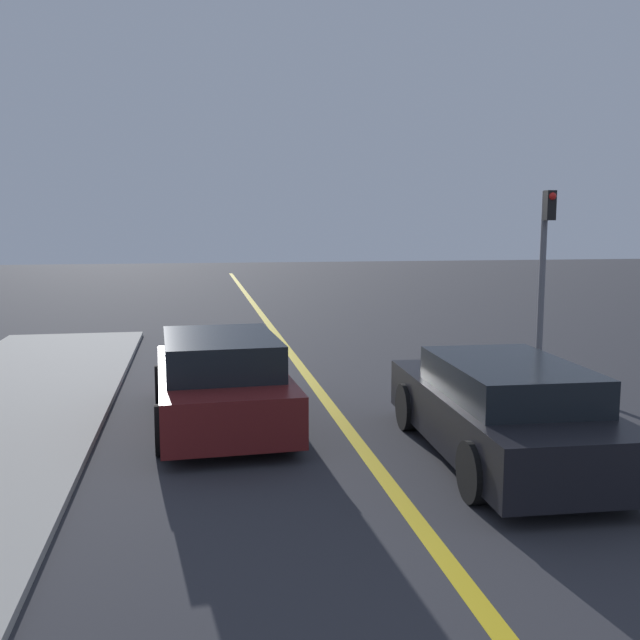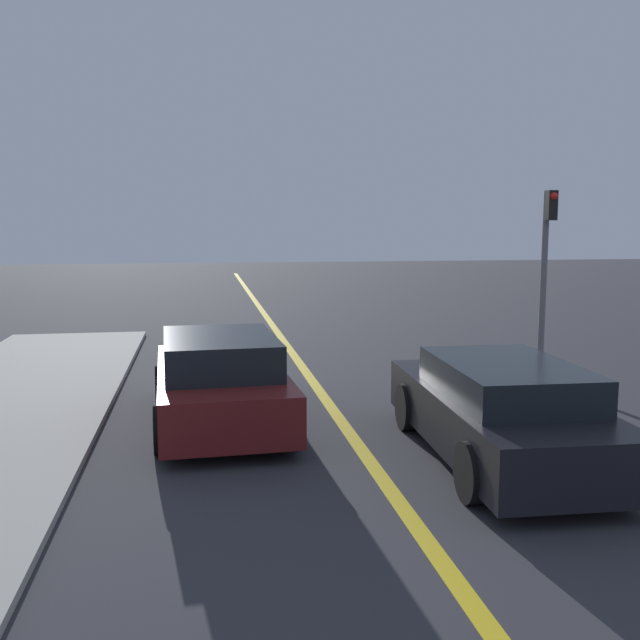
# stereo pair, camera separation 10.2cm
# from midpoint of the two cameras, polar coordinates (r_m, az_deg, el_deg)

# --- Properties ---
(road_center_line) EXTENTS (0.20, 60.00, 0.01)m
(road_center_line) POSITION_cam_midpoint_polar(r_m,az_deg,el_deg) (14.24, -1.14, -4.58)
(road_center_line) COLOR gold
(road_center_line) RESTS_ON ground_plane
(car_near_right_lane) EXTENTS (2.01, 4.60, 1.32)m
(car_near_right_lane) POSITION_cam_midpoint_polar(r_m,az_deg,el_deg) (9.55, 13.97, -7.00)
(car_near_right_lane) COLOR black
(car_near_right_lane) RESTS_ON ground_plane
(car_ahead_center) EXTENTS (2.13, 4.39, 1.40)m
(car_ahead_center) POSITION_cam_midpoint_polar(r_m,az_deg,el_deg) (10.93, -8.23, -4.85)
(car_ahead_center) COLOR maroon
(car_ahead_center) RESTS_ON ground_plane
(traffic_light) EXTENTS (0.18, 0.40, 3.65)m
(traffic_light) POSITION_cam_midpoint_polar(r_m,az_deg,el_deg) (14.14, 17.28, 4.25)
(traffic_light) COLOR slate
(traffic_light) RESTS_ON ground_plane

